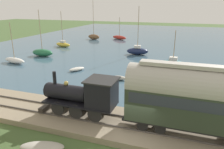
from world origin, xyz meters
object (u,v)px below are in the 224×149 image
(beached_dinghy, at_px, (42,147))
(sailboat_red, at_px, (119,37))
(rowboat_far_out, at_px, (146,90))
(sailboat_green, at_px, (42,52))
(passenger_coach, at_px, (198,97))
(sailboat_navy, at_px, (137,51))
(sailboat_white, at_px, (15,60))
(rowboat_off_pier, at_px, (77,69))
(sailboat_teal, at_px, (173,64))
(steam_locomotive, at_px, (86,94))
(sailboat_brown, at_px, (94,37))
(rowboat_mid_harbor, at_px, (119,78))
(sailboat_yellow, at_px, (63,44))

(beached_dinghy, bearing_deg, sailboat_red, 11.32)
(rowboat_far_out, bearing_deg, beached_dinghy, 143.25)
(sailboat_red, distance_m, sailboat_green, 23.89)
(passenger_coach, distance_m, sailboat_navy, 26.41)
(sailboat_red, relative_size, sailboat_white, 0.90)
(passenger_coach, bearing_deg, rowboat_off_pier, 51.53)
(sailboat_teal, xyz_separation_m, rowboat_far_out, (-10.21, 1.90, -0.45))
(steam_locomotive, distance_m, rowboat_off_pier, 14.00)
(passenger_coach, relative_size, beached_dinghy, 3.10)
(sailboat_brown, bearing_deg, rowboat_mid_harbor, -142.20)
(steam_locomotive, xyz_separation_m, sailboat_teal, (17.58, -5.17, -1.63))
(sailboat_brown, bearing_deg, beached_dinghy, -151.56)
(passenger_coach, height_order, rowboat_off_pier, passenger_coach)
(rowboat_far_out, bearing_deg, sailboat_brown, 16.13)
(sailboat_yellow, distance_m, sailboat_teal, 25.34)
(rowboat_far_out, relative_size, beached_dinghy, 0.75)
(sailboat_navy, relative_size, beached_dinghy, 2.80)
(sailboat_white, relative_size, rowboat_far_out, 2.78)
(rowboat_mid_harbor, distance_m, beached_dinghy, 14.24)
(passenger_coach, bearing_deg, rowboat_far_out, 31.57)
(sailboat_teal, bearing_deg, rowboat_off_pier, 119.87)
(steam_locomotive, bearing_deg, sailboat_yellow, 34.41)
(rowboat_far_out, bearing_deg, sailboat_white, 61.00)
(rowboat_off_pier, bearing_deg, sailboat_navy, -79.97)
(sailboat_brown, bearing_deg, sailboat_white, -175.04)
(sailboat_teal, distance_m, rowboat_far_out, 10.40)
(passenger_coach, bearing_deg, steam_locomotive, 90.00)
(sailboat_navy, relative_size, rowboat_far_out, 3.75)
(sailboat_yellow, xyz_separation_m, beached_dinghy, (-31.01, -17.33, -0.34))
(sailboat_red, bearing_deg, rowboat_far_out, -134.22)
(sailboat_yellow, relative_size, sailboat_green, 0.93)
(sailboat_yellow, xyz_separation_m, rowboat_off_pier, (-15.01, -11.27, -0.31))
(sailboat_teal, height_order, sailboat_green, sailboat_green)
(rowboat_mid_harbor, bearing_deg, steam_locomotive, 178.41)
(sailboat_red, xyz_separation_m, sailboat_brown, (-2.20, 6.25, 0.22))
(passenger_coach, xyz_separation_m, sailboat_white, (12.28, 25.86, -2.67))
(sailboat_red, bearing_deg, sailboat_teal, -122.64)
(sailboat_white, distance_m, sailboat_teal, 23.83)
(rowboat_off_pier, bearing_deg, rowboat_mid_harbor, -161.35)
(rowboat_far_out, bearing_deg, sailboat_navy, -0.30)
(sailboat_navy, bearing_deg, sailboat_white, 118.30)
(passenger_coach, distance_m, sailboat_yellow, 37.63)
(sailboat_teal, xyz_separation_m, rowboat_off_pier, (-5.71, 12.31, -0.41))
(sailboat_red, height_order, sailboat_green, sailboat_green)
(sailboat_white, xyz_separation_m, sailboat_green, (5.58, -1.02, 0.17))
(rowboat_off_pier, bearing_deg, steam_locomotive, 154.73)
(sailboat_teal, bearing_deg, sailboat_yellow, 73.46)
(rowboat_far_out, xyz_separation_m, rowboat_off_pier, (4.50, 10.41, 0.04))
(sailboat_red, xyz_separation_m, sailboat_navy, (-16.14, -8.48, 0.18))
(sailboat_white, distance_m, sailboat_green, 5.68)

